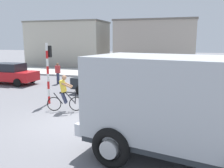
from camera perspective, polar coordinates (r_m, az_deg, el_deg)
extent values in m
plane|color=slate|center=(9.98, -9.05, -9.06)|extent=(120.00, 120.00, 0.00)
cube|color=#ADADA8|center=(22.52, 6.31, 2.20)|extent=(80.00, 5.00, 0.16)
cube|color=#B2B7BC|center=(6.61, 17.43, -3.29)|extent=(5.56, 3.38, 2.20)
cube|color=#2D3338|center=(6.98, 16.88, -12.75)|extent=(5.45, 3.32, 0.16)
cube|color=silver|center=(7.80, -3.09, -8.35)|extent=(0.66, 2.38, 0.36)
cube|color=black|center=(7.38, -2.20, 2.51)|extent=(0.50, 2.11, 0.70)
torus|color=black|center=(6.37, -0.42, -15.29)|extent=(1.13, 0.43, 1.10)
cylinder|color=beige|center=(6.37, -0.42, -15.29)|extent=(0.54, 0.38, 0.50)
torus|color=black|center=(8.55, 7.76, -8.51)|extent=(1.13, 0.43, 1.10)
cylinder|color=beige|center=(8.55, 7.76, -8.51)|extent=(0.54, 0.38, 0.50)
torus|color=black|center=(11.39, -8.67, -4.77)|extent=(0.66, 0.25, 0.68)
torus|color=black|center=(11.59, -13.83, -4.69)|extent=(0.66, 0.25, 0.68)
cylinder|color=black|center=(11.32, -10.49, -1.98)|extent=(0.58, 0.22, 0.09)
cylinder|color=black|center=(11.36, -10.15, -3.19)|extent=(0.50, 0.20, 0.57)
cylinder|color=black|center=(11.48, -12.91, -3.41)|extent=(0.43, 0.18, 0.57)
cylinder|color=black|center=(11.32, -8.84, -3.32)|extent=(0.10, 0.07, 0.59)
cylinder|color=black|center=(11.26, -9.01, -1.77)|extent=(0.18, 0.49, 0.03)
cube|color=black|center=(11.38, -11.96, -2.10)|extent=(0.27, 0.19, 0.06)
cube|color=gold|center=(11.30, -11.78, -0.47)|extent=(0.38, 0.39, 0.59)
sphere|color=#9E7051|center=(11.22, -11.51, 1.54)|extent=(0.22, 0.22, 0.22)
cylinder|color=#2D334C|center=(11.51, -11.43, -3.11)|extent=(0.33, 0.21, 0.57)
cylinder|color=#9E7051|center=(11.41, -10.65, -0.07)|extent=(0.50, 0.24, 0.29)
cylinder|color=#2D334C|center=(11.32, -11.62, -3.35)|extent=(0.33, 0.21, 0.57)
cylinder|color=#9E7051|center=(11.10, -10.94, -0.37)|extent=(0.50, 0.24, 0.29)
cylinder|color=red|center=(13.01, -14.96, -3.72)|extent=(0.12, 0.12, 0.40)
cylinder|color=white|center=(12.92, -15.04, -2.00)|extent=(0.12, 0.12, 0.40)
cylinder|color=red|center=(12.84, -15.12, -0.25)|extent=(0.12, 0.12, 0.40)
cylinder|color=white|center=(12.78, -15.21, 1.51)|extent=(0.12, 0.12, 0.40)
cylinder|color=red|center=(12.72, -15.30, 3.29)|extent=(0.12, 0.12, 0.40)
cylinder|color=white|center=(12.68, -15.38, 5.08)|extent=(0.12, 0.12, 0.40)
cylinder|color=red|center=(12.65, -15.47, 6.88)|extent=(0.12, 0.12, 0.40)
cylinder|color=white|center=(12.63, -15.56, 8.69)|extent=(0.12, 0.12, 0.40)
cube|color=black|center=(12.80, -15.07, 7.61)|extent=(0.24, 0.20, 0.60)
sphere|color=red|center=(12.90, -14.78, 7.65)|extent=(0.14, 0.14, 0.14)
cube|color=red|center=(19.71, -23.21, 1.89)|extent=(4.01, 1.73, 0.70)
cube|color=black|center=(19.73, -23.67, 3.77)|extent=(2.21, 1.46, 0.60)
cylinder|color=black|center=(19.64, -18.78, 1.12)|extent=(0.60, 0.18, 0.60)
cylinder|color=black|center=(18.33, -21.92, 0.28)|extent=(0.60, 0.18, 0.60)
cylinder|color=black|center=(21.20, -24.19, 1.41)|extent=(0.60, 0.18, 0.60)
cube|color=#1E2328|center=(14.66, -1.81, 0.02)|extent=(4.21, 2.28, 0.70)
cube|color=black|center=(14.62, -2.34, 2.58)|extent=(2.39, 1.76, 0.60)
cylinder|color=black|center=(14.97, 3.93, -1.14)|extent=(0.62, 0.27, 0.60)
cylinder|color=black|center=(13.44, 1.19, -2.46)|extent=(0.62, 0.27, 0.60)
cylinder|color=black|center=(16.04, -4.30, -0.35)|extent=(0.62, 0.27, 0.60)
cylinder|color=black|center=(14.63, -7.66, -1.48)|extent=(0.62, 0.27, 0.60)
cylinder|color=#2D334C|center=(18.65, -12.92, 1.33)|extent=(0.22, 0.22, 0.85)
cube|color=#D13838|center=(18.55, -13.01, 3.48)|extent=(0.34, 0.22, 0.56)
sphere|color=brown|center=(18.51, -13.06, 4.68)|extent=(0.20, 0.20, 0.20)
cube|color=#B2AD9E|center=(32.21, -10.57, 9.37)|extent=(9.97, 5.22, 5.52)
cube|color=slate|center=(32.28, -10.74, 14.45)|extent=(10.17, 5.32, 0.20)
cube|color=#9E9389|center=(29.17, 10.63, 9.15)|extent=(8.82, 6.94, 5.41)
cube|color=#5E5852|center=(29.25, 10.82, 14.66)|extent=(8.99, 7.08, 0.20)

